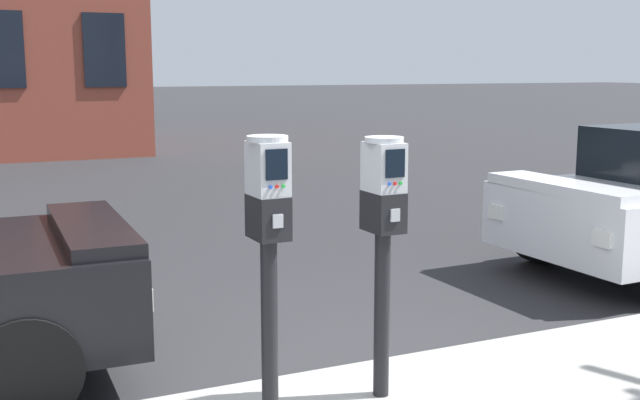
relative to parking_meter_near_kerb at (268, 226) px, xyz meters
name	(u,v)px	position (x,y,z in m)	size (l,w,h in m)	color
ground_plane	(343,400)	(0.59, 0.30, -1.20)	(160.00, 160.00, 0.00)	#28282B
parking_meter_near_kerb	(268,226)	(0.00, 0.00, 0.00)	(0.22, 0.26, 1.53)	black
parking_meter_twin_adjacent	(383,220)	(0.69, 0.00, -0.02)	(0.22, 0.26, 1.50)	black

